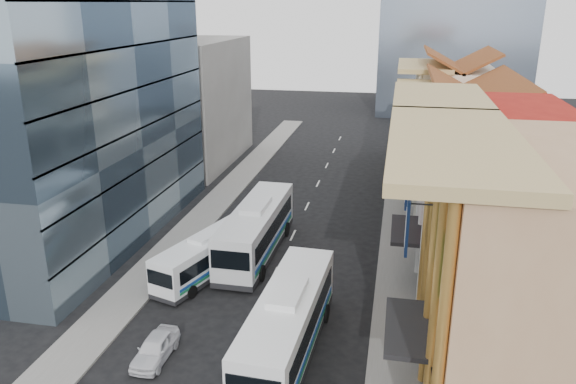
% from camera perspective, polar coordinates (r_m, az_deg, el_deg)
% --- Properties ---
extents(sidewalk_right, '(3.00, 90.00, 0.15)m').
position_cam_1_polar(sidewalk_right, '(44.92, 11.26, -5.07)').
color(sidewalk_right, slate).
rests_on(sidewalk_right, ground).
extents(sidewalk_left, '(3.00, 90.00, 0.15)m').
position_cam_1_polar(sidewalk_left, '(47.78, -9.58, -3.49)').
color(sidewalk_left, slate).
rests_on(sidewalk_left, ground).
extents(shophouse_tan, '(8.00, 14.00, 12.00)m').
position_cam_1_polar(shophouse_tan, '(27.69, 23.25, -8.38)').
color(shophouse_tan, tan).
rests_on(shophouse_tan, ground).
extents(shophouse_red, '(8.00, 10.00, 12.00)m').
position_cam_1_polar(shophouse_red, '(38.63, 19.91, -0.40)').
color(shophouse_red, '#A51B12').
rests_on(shophouse_red, ground).
extents(shophouse_cream_near, '(8.00, 9.00, 10.00)m').
position_cam_1_polar(shophouse_cream_near, '(47.91, 18.27, 2.11)').
color(shophouse_cream_near, white).
rests_on(shophouse_cream_near, ground).
extents(shophouse_cream_mid, '(8.00, 9.00, 10.00)m').
position_cam_1_polar(shophouse_cream_mid, '(56.57, 17.30, 4.65)').
color(shophouse_cream_mid, white).
rests_on(shophouse_cream_mid, ground).
extents(shophouse_cream_far, '(8.00, 12.00, 11.00)m').
position_cam_1_polar(shophouse_cream_far, '(66.69, 16.52, 7.20)').
color(shophouse_cream_far, white).
rests_on(shophouse_cream_far, ground).
extents(office_tower, '(12.00, 26.00, 30.00)m').
position_cam_1_polar(office_tower, '(45.66, -22.34, 13.71)').
color(office_tower, '#405466').
rests_on(office_tower, ground).
extents(office_block_far, '(10.00, 18.00, 14.00)m').
position_cam_1_polar(office_block_far, '(66.59, -9.97, 8.98)').
color(office_block_far, gray).
rests_on(office_block_far, ground).
extents(bus_left_near, '(5.06, 9.83, 3.08)m').
position_cam_1_polar(bus_left_near, '(39.05, -8.23, -6.28)').
color(bus_left_near, white).
rests_on(bus_left_near, ground).
extents(bus_left_far, '(3.18, 12.75, 4.08)m').
position_cam_1_polar(bus_left_far, '(41.64, -3.23, -3.73)').
color(bus_left_far, silver).
rests_on(bus_left_far, ground).
extents(bus_right, '(3.43, 12.34, 3.92)m').
position_cam_1_polar(bus_right, '(30.27, -0.02, -13.07)').
color(bus_right, white).
rests_on(bus_right, ground).
extents(sedan_left, '(1.59, 3.85, 1.30)m').
position_cam_1_polar(sedan_left, '(31.41, -13.34, -15.17)').
color(sedan_left, white).
rests_on(sedan_left, ground).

